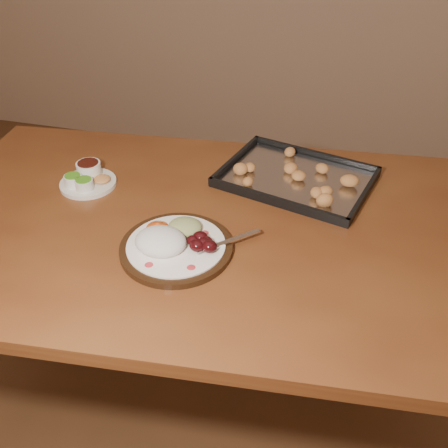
# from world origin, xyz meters

# --- Properties ---
(dining_table) EXTENTS (1.58, 1.04, 0.75)m
(dining_table) POSITION_xyz_m (0.04, 0.25, 0.65)
(dining_table) COLOR brown
(dining_table) RESTS_ON ground
(dinner_plate) EXTENTS (0.32, 0.27, 0.06)m
(dinner_plate) POSITION_xyz_m (0.01, 0.12, 0.77)
(dinner_plate) COLOR black
(dinner_plate) RESTS_ON dining_table
(condiment_saucer) EXTENTS (0.16, 0.16, 0.05)m
(condiment_saucer) POSITION_xyz_m (-0.33, 0.33, 0.77)
(condiment_saucer) COLOR silver
(condiment_saucer) RESTS_ON dining_table
(baking_tray) EXTENTS (0.47, 0.40, 0.04)m
(baking_tray) POSITION_xyz_m (0.25, 0.51, 0.76)
(baking_tray) COLOR black
(baking_tray) RESTS_ON dining_table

